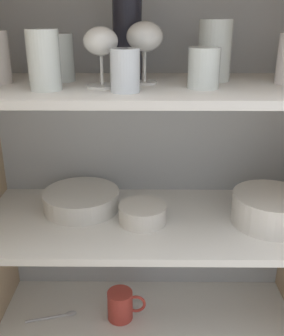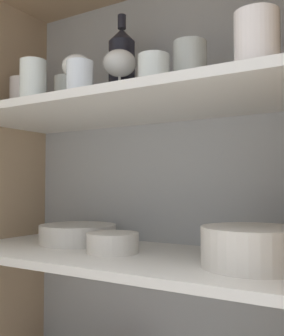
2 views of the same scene
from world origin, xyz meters
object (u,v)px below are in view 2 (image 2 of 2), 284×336
object	(u,v)px
wine_bottle	(122,69)
plate_stack_white	(78,234)
mixing_bowl_large	(253,246)
serving_bowl_small	(113,241)

from	to	relation	value
wine_bottle	plate_stack_white	distance (m)	0.49
wine_bottle	plate_stack_white	bearing A→B (deg)	-172.44
wine_bottle	mixing_bowl_large	distance (m)	0.60
wine_bottle	serving_bowl_small	world-z (taller)	wine_bottle
wine_bottle	plate_stack_white	world-z (taller)	wine_bottle
mixing_bowl_large	serving_bowl_small	xyz separation A→B (m)	(-0.35, 0.00, -0.02)
serving_bowl_small	mixing_bowl_large	bearing A→B (deg)	-0.07
mixing_bowl_large	plate_stack_white	bearing A→B (deg)	171.52
plate_stack_white	serving_bowl_small	distance (m)	0.19
plate_stack_white	mixing_bowl_large	bearing A→B (deg)	-8.48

